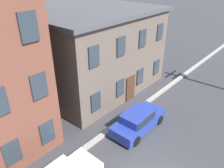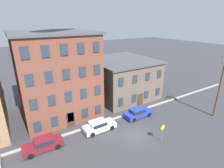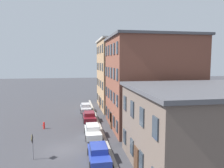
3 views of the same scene
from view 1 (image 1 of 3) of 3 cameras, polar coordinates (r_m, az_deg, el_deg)
name	(u,v)px [view 1 (image 1 of 3)]	position (r m, az deg, el deg)	size (l,w,h in m)	color
kerb_strip	(93,142)	(14.64, -4.97, -14.88)	(56.00, 0.36, 0.16)	#9E998E
apartment_far	(82,46)	(21.13, -7.90, 9.84)	(11.40, 12.10, 7.08)	#66564C
car_blue	(138,120)	(15.38, 6.84, -9.33)	(4.40, 1.92, 1.43)	#233899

